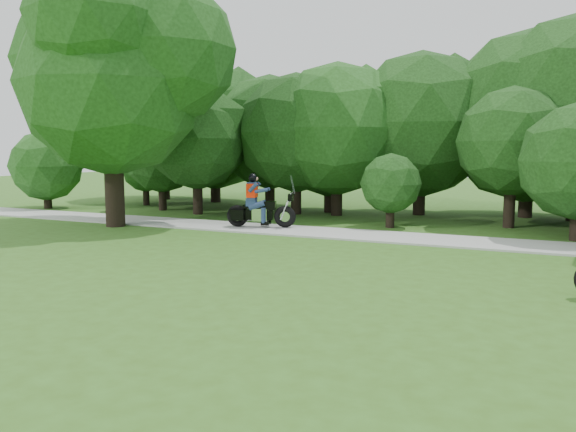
% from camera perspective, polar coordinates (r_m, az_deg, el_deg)
% --- Properties ---
extents(ground, '(100.00, 100.00, 0.00)m').
position_cam_1_polar(ground, '(10.19, 3.02, -8.85)').
color(ground, '#345919').
rests_on(ground, ground).
extents(walkway, '(60.00, 2.20, 0.06)m').
position_cam_1_polar(walkway, '(17.70, 12.76, -2.26)').
color(walkway, '#A1A19C').
rests_on(walkway, ground).
extents(tree_line, '(40.47, 11.84, 7.95)m').
position_cam_1_polar(tree_line, '(23.89, 17.99, 8.67)').
color(tree_line, black).
rests_on(tree_line, ground).
extents(big_tree_west, '(8.64, 6.56, 9.96)m').
position_cam_1_polar(big_tree_west, '(21.57, -17.06, 14.45)').
color(big_tree_west, black).
rests_on(big_tree_west, ground).
extents(touring_motorcycle, '(2.42, 1.23, 1.88)m').
position_cam_1_polar(touring_motorcycle, '(19.63, -3.20, 0.85)').
color(touring_motorcycle, black).
rests_on(touring_motorcycle, walkway).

